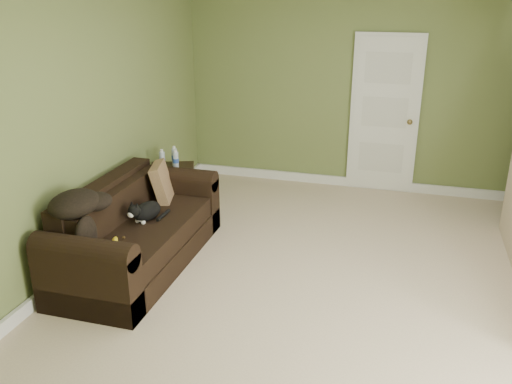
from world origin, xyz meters
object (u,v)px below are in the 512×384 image
Objects in this scene: sofa at (136,234)px; cat at (146,212)px; banana at (115,242)px; side_table at (173,191)px.

sofa reaches higher than cat.
banana is (-0.03, -0.54, -0.07)m from cat.
banana is at bearing -77.93° from cat.
sofa is 0.25m from cat.
side_table is (-0.14, 1.17, -0.00)m from sofa.
banana is (0.07, -0.49, 0.16)m from sofa.
cat is (0.24, -1.12, 0.23)m from side_table.
sofa is 1.18m from side_table.
side_table is at bearing 96.91° from sofa.
cat is 2.67× the size of banana.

